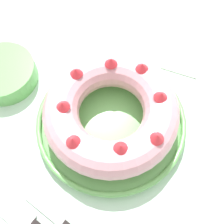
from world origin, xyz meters
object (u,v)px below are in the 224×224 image
at_px(side_bowl, 3,74).
at_px(cake_knife, 64,224).
at_px(serving_dish, 112,122).
at_px(bundt_cake, 112,112).
at_px(napkin, 184,53).

bearing_deg(side_bowl, cake_knife, -117.73).
bearing_deg(serving_dish, side_bowl, 99.88).
distance_m(bundt_cake, cake_knife, 0.26).
bearing_deg(bundt_cake, side_bowl, 99.89).
relative_size(serving_dish, bundt_cake, 1.17).
relative_size(bundt_cake, cake_knife, 1.71).
relative_size(cake_knife, napkin, 1.24).
relative_size(side_bowl, napkin, 1.19).
xyz_separation_m(side_bowl, napkin, (0.35, -0.35, -0.02)).
xyz_separation_m(serving_dish, napkin, (0.30, -0.04, -0.01)).
relative_size(serving_dish, side_bowl, 2.10).
distance_m(bundt_cake, napkin, 0.31).
bearing_deg(cake_knife, serving_dish, 9.51).
xyz_separation_m(bundt_cake, napkin, (0.30, -0.04, -0.07)).
distance_m(cake_knife, side_bowl, 0.41).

